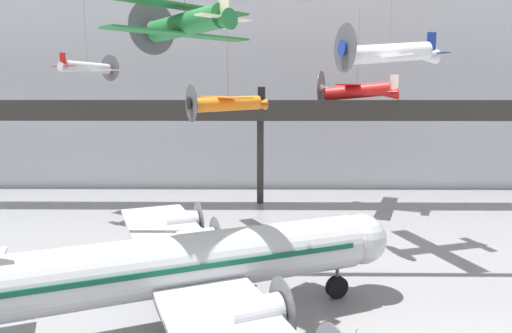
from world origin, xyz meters
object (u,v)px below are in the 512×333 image
object	(u,v)px
suspended_plane_green_biplane	(185,23)
airliner_silver_main	(178,266)
suspended_plane_orange_highwing	(228,103)
suspended_plane_red_highwing	(357,91)
suspended_plane_silver_racer	(88,68)
suspended_plane_white_twin	(390,54)

from	to	relation	value
suspended_plane_green_biplane	airliner_silver_main	bearing A→B (deg)	128.96
airliner_silver_main	suspended_plane_orange_highwing	size ratio (longest dim) A/B	2.67
suspended_plane_orange_highwing	suspended_plane_red_highwing	bearing A→B (deg)	-173.38
suspended_plane_green_biplane	suspended_plane_silver_racer	size ratio (longest dim) A/B	1.00
suspended_plane_white_twin	suspended_plane_green_biplane	bearing A→B (deg)	20.27
suspended_plane_green_biplane	suspended_plane_orange_highwing	bearing A→B (deg)	-49.82
suspended_plane_red_highwing	suspended_plane_silver_racer	world-z (taller)	suspended_plane_silver_racer
suspended_plane_red_highwing	suspended_plane_silver_racer	bearing A→B (deg)	29.09
airliner_silver_main	suspended_plane_green_biplane	xyz separation A→B (m)	(0.25, 2.42, 11.74)
suspended_plane_silver_racer	suspended_plane_orange_highwing	bearing A→B (deg)	-77.25
suspended_plane_green_biplane	suspended_plane_silver_racer	distance (m)	21.43
suspended_plane_silver_racer	suspended_plane_white_twin	size ratio (longest dim) A/B	0.74
suspended_plane_red_highwing	suspended_plane_orange_highwing	distance (m)	14.37
suspended_plane_white_twin	suspended_plane_silver_racer	bearing A→B (deg)	-35.13
suspended_plane_orange_highwing	suspended_plane_silver_racer	bearing A→B (deg)	-44.40
suspended_plane_red_highwing	suspended_plane_silver_racer	size ratio (longest dim) A/B	1.35
suspended_plane_orange_highwing	suspended_plane_white_twin	bearing A→B (deg)	134.73
airliner_silver_main	suspended_plane_white_twin	world-z (taller)	suspended_plane_white_twin
suspended_plane_orange_highwing	suspended_plane_white_twin	xyz separation A→B (m)	(11.77, -4.05, 3.60)
suspended_plane_green_biplane	suspended_plane_red_highwing	bearing A→B (deg)	-76.57
airliner_silver_main	suspended_plane_orange_highwing	bearing A→B (deg)	63.11
suspended_plane_red_highwing	suspended_plane_green_biplane	bearing A→B (deg)	79.40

